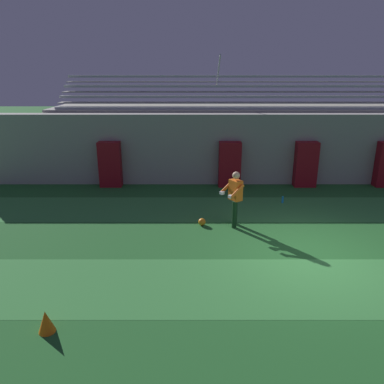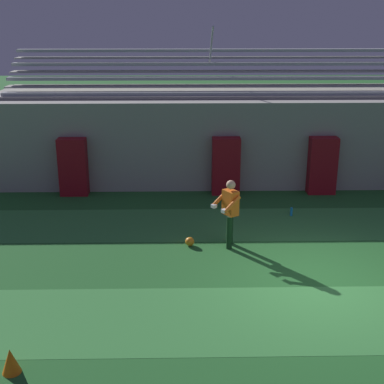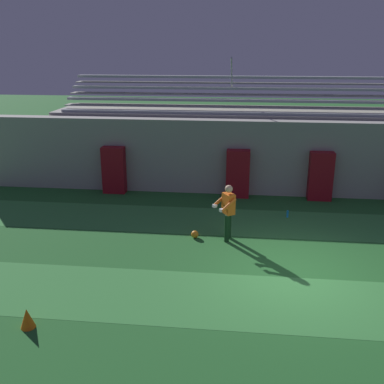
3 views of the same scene
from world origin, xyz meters
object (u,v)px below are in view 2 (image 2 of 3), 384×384
at_px(traffic_cone, 11,361).
at_px(water_bottle, 291,212).
at_px(padding_pillar_gate_right, 322,166).
at_px(soccer_ball, 190,242).
at_px(padding_pillar_gate_left, 226,166).
at_px(padding_pillar_far_left, 73,167).
at_px(goalkeeper, 230,209).

height_order(traffic_cone, water_bottle, traffic_cone).
distance_m(padding_pillar_gate_right, water_bottle, 2.49).
bearing_deg(soccer_ball, padding_pillar_gate_left, 73.36).
xyz_separation_m(padding_pillar_gate_left, padding_pillar_far_left, (-4.70, 0.00, 0.00)).
bearing_deg(padding_pillar_gate_left, water_bottle, -49.51).
bearing_deg(traffic_cone, water_bottle, 49.64).
height_order(soccer_ball, traffic_cone, traffic_cone).
bearing_deg(padding_pillar_gate_right, soccer_ball, -136.56).
height_order(padding_pillar_gate_right, goalkeeper, padding_pillar_gate_right).
bearing_deg(goalkeeper, padding_pillar_far_left, 138.24).
height_order(padding_pillar_gate_left, water_bottle, padding_pillar_gate_left).
distance_m(goalkeeper, soccer_ball, 1.27).
distance_m(padding_pillar_gate_left, traffic_cone, 9.67).
xyz_separation_m(padding_pillar_gate_right, traffic_cone, (-7.06, -8.74, -0.68)).
distance_m(padding_pillar_gate_left, padding_pillar_far_left, 4.70).
xyz_separation_m(padding_pillar_gate_left, traffic_cone, (-4.06, -8.74, -0.68)).
bearing_deg(water_bottle, goalkeeper, -133.57).
xyz_separation_m(goalkeeper, water_bottle, (1.92, 2.02, -0.83)).
bearing_deg(padding_pillar_gate_right, goalkeeper, -128.95).
distance_m(padding_pillar_gate_left, goalkeeper, 4.00).
distance_m(padding_pillar_gate_left, soccer_ball, 4.21).
distance_m(padding_pillar_gate_left, padding_pillar_gate_right, 3.00).
height_order(padding_pillar_gate_left, padding_pillar_far_left, same).
relative_size(padding_pillar_gate_right, soccer_ball, 8.12).
xyz_separation_m(padding_pillar_far_left, traffic_cone, (0.64, -8.74, -0.68)).
bearing_deg(water_bottle, soccer_ball, -145.38).
height_order(goalkeeper, soccer_ball, goalkeeper).
relative_size(goalkeeper, water_bottle, 6.96).
bearing_deg(padding_pillar_gate_left, traffic_cone, -114.92).
distance_m(soccer_ball, traffic_cone, 5.59).
relative_size(goalkeeper, soccer_ball, 7.59).
bearing_deg(padding_pillar_gate_right, padding_pillar_gate_left, 180.00).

